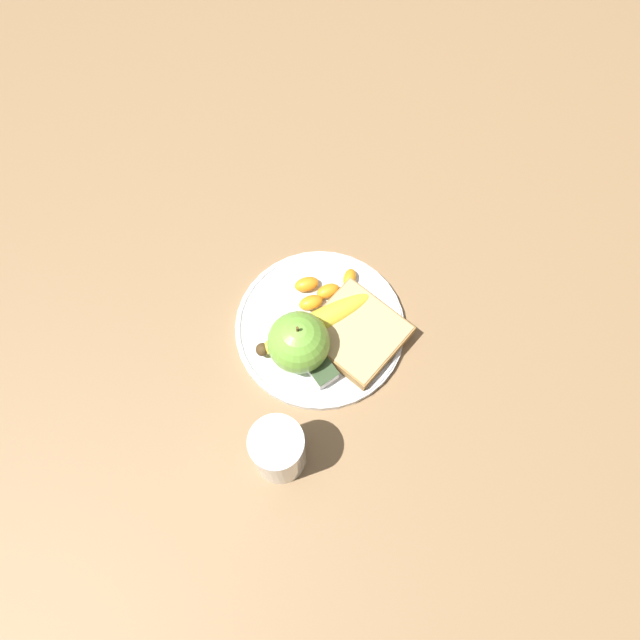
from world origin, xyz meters
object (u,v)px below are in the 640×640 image
(plate, at_px, (320,327))
(apple, at_px, (299,342))
(jam_packet, at_px, (322,371))
(fork, at_px, (321,324))
(banana, at_px, (314,323))
(bread_slice, at_px, (357,333))
(juice_glass, at_px, (279,451))

(plate, height_order, apple, apple)
(plate, relative_size, jam_packet, 6.11)
(fork, height_order, jam_packet, jam_packet)
(apple, relative_size, fork, 0.53)
(banana, bearing_deg, bread_slice, 44.04)
(plate, height_order, jam_packet, jam_packet)
(jam_packet, bearing_deg, bread_slice, 104.59)
(apple, xyz_separation_m, bread_slice, (0.02, 0.08, -0.03))
(apple, xyz_separation_m, banana, (-0.02, 0.04, -0.02))
(juice_glass, relative_size, fork, 0.59)
(plate, relative_size, bread_slice, 1.67)
(plate, bearing_deg, juice_glass, -50.14)
(fork, bearing_deg, plate, -91.83)
(apple, distance_m, bread_slice, 0.09)
(fork, bearing_deg, juice_glass, -71.29)
(apple, bearing_deg, jam_packet, 11.06)
(juice_glass, xyz_separation_m, banana, (-0.12, 0.13, -0.02))
(fork, distance_m, jam_packet, 0.07)
(plate, xyz_separation_m, banana, (-0.00, -0.01, 0.02))
(plate, bearing_deg, banana, -102.22)
(fork, bearing_deg, jam_packet, -54.79)
(juice_glass, height_order, jam_packet, juice_glass)
(plate, xyz_separation_m, apple, (0.02, -0.05, 0.04))
(fork, relative_size, jam_packet, 4.47)
(juice_glass, distance_m, banana, 0.18)
(apple, xyz_separation_m, fork, (-0.02, 0.05, -0.04))
(apple, bearing_deg, bread_slice, 73.66)
(jam_packet, bearing_deg, fork, 146.08)
(bread_slice, xyz_separation_m, jam_packet, (0.02, -0.07, -0.00))
(bread_slice, bearing_deg, jam_packet, -75.41)
(banana, relative_size, fork, 1.04)
(juice_glass, xyz_separation_m, jam_packet, (-0.06, 0.10, -0.02))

